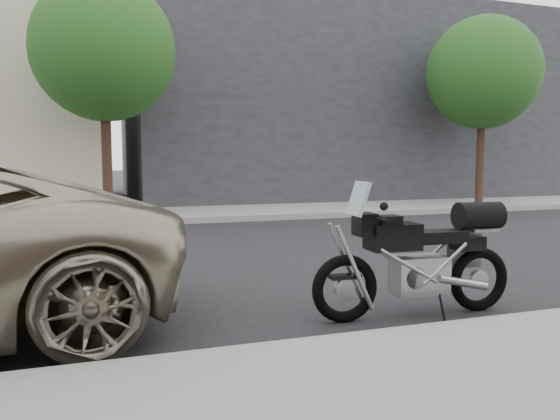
# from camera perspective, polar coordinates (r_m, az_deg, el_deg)

# --- Properties ---
(ground) EXTENTS (120.00, 120.00, 0.00)m
(ground) POSITION_cam_1_polar(r_m,az_deg,el_deg) (8.47, -2.61, -5.33)
(ground) COLOR black
(ground) RESTS_ON ground
(far_sidewalk) EXTENTS (44.00, 3.00, 0.15)m
(far_sidewalk) POSITION_cam_1_polar(r_m,az_deg,el_deg) (14.75, -9.72, -0.45)
(far_sidewalk) COLOR gray
(far_sidewalk) RESTS_ON ground
(far_building_dark) EXTENTS (16.00, 11.00, 7.00)m
(far_building_dark) POSITION_cam_1_polar(r_m,az_deg,el_deg) (23.50, 4.62, 10.19)
(far_building_dark) COLOR #26272B
(far_building_dark) RESTS_ON ground
(street_tree_left) EXTENTS (3.40, 3.40, 5.70)m
(street_tree_left) POSITION_cam_1_polar(r_m,az_deg,el_deg) (18.18, 20.46, 13.25)
(street_tree_left) COLOR #362218
(street_tree_left) RESTS_ON far_sidewalk
(street_tree_mid) EXTENTS (3.40, 3.40, 5.70)m
(street_tree_mid) POSITION_cam_1_polar(r_m,az_deg,el_deg) (14.22, -17.95, 15.59)
(street_tree_mid) COLOR #362218
(street_tree_mid) RESTS_ON far_sidewalk
(motorcycle) EXTENTS (2.17, 0.70, 1.37)m
(motorcycle) POSITION_cam_1_polar(r_m,az_deg,el_deg) (5.73, 15.06, -4.76)
(motorcycle) COLOR black
(motorcycle) RESTS_ON ground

